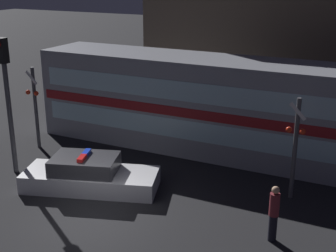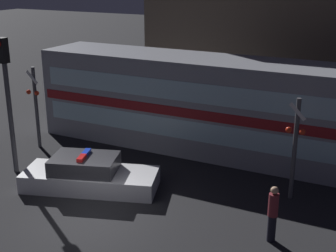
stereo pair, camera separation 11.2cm
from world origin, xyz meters
name	(u,v)px [view 1 (the left image)]	position (x,y,z in m)	size (l,w,h in m)	color
ground_plane	(92,221)	(0.00, 0.00, 0.00)	(120.00, 120.00, 0.00)	black
train	(235,109)	(2.13, 7.24, 1.98)	(17.45, 2.93, 3.95)	gray
police_car	(89,176)	(-1.38, 1.87, 0.48)	(5.02, 3.11, 1.30)	silver
pedestrian	(274,213)	(5.28, 1.37, 0.88)	(0.29, 0.29, 1.71)	black
crossing_signal_near	(295,145)	(5.19, 4.26, 1.91)	(0.64, 0.31, 3.51)	#4C4C51
crossing_signal_far	(35,105)	(-5.72, 4.21, 1.92)	(0.64, 0.31, 3.54)	#4C4C51
traffic_light_corner	(7,92)	(-4.76, 1.79, 3.16)	(0.30, 0.46, 5.11)	#4C4C51
building_left	(256,5)	(0.23, 16.20, 5.44)	(10.79, 6.93, 10.89)	brown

